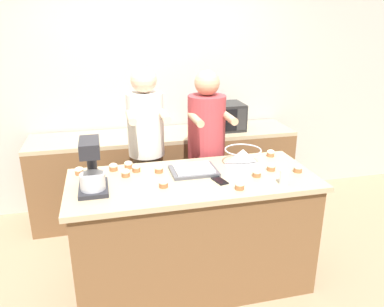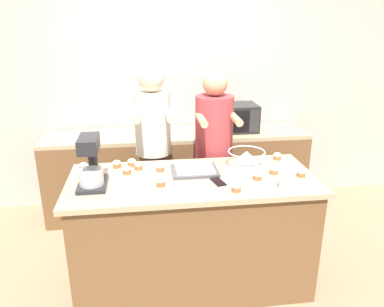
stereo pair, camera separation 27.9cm
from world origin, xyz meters
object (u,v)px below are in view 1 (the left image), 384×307
(baking_tray, at_px, (194,170))
(cupcake_11, at_px, (113,167))
(cupcake_9, at_px, (298,168))
(drinking_glass, at_px, (284,177))
(person_left, at_px, (147,156))
(cupcake_3, at_px, (163,183))
(stand_mixer, at_px, (92,169))
(cupcake_12, at_px, (94,171))
(cell_phone, at_px, (220,181))
(cupcake_7, at_px, (128,165))
(microwave_oven, at_px, (220,117))
(cupcake_4, at_px, (240,185))
(mixing_bowl, at_px, (243,156))
(cupcake_10, at_px, (257,173))
(cupcake_2, at_px, (79,171))
(cupcake_5, at_px, (159,169))
(cupcake_6, at_px, (136,168))
(cupcake_0, at_px, (126,173))
(cupcake_1, at_px, (271,167))
(cupcake_8, at_px, (271,153))
(person_right, at_px, (206,155))

(baking_tray, distance_m, cupcake_11, 0.63)
(cupcake_9, relative_size, cupcake_11, 1.00)
(baking_tray, relative_size, drinking_glass, 3.31)
(person_left, xyz_separation_m, cupcake_9, (1.09, -0.72, 0.06))
(cupcake_3, bearing_deg, cupcake_11, 129.36)
(stand_mixer, distance_m, cupcake_12, 0.32)
(cell_phone, bearing_deg, cupcake_7, 146.31)
(microwave_oven, xyz_separation_m, cupcake_4, (-0.35, -1.55, -0.10))
(mixing_bowl, xyz_separation_m, cupcake_11, (-1.04, 0.12, -0.04))
(cupcake_7, height_order, cupcake_10, same)
(mixing_bowl, bearing_deg, cupcake_9, -35.24)
(cupcake_2, bearing_deg, person_left, 33.09)
(cupcake_5, distance_m, cupcake_11, 0.36)
(cupcake_6, xyz_separation_m, cupcake_9, (1.22, -0.31, 0.00))
(cupcake_0, bearing_deg, cupcake_6, 41.89)
(microwave_oven, distance_m, cupcake_6, 1.47)
(cupcake_1, relative_size, cupcake_3, 1.00)
(cupcake_3, xyz_separation_m, cupcake_9, (1.07, 0.03, 0.00))
(cell_phone, bearing_deg, cupcake_10, 3.23)
(cupcake_3, bearing_deg, stand_mixer, 172.81)
(person_left, distance_m, cupcake_8, 1.10)
(cell_phone, relative_size, cupcake_10, 2.33)
(cell_phone, bearing_deg, stand_mixer, 176.33)
(mixing_bowl, xyz_separation_m, cupcake_3, (-0.71, -0.28, -0.04))
(cupcake_1, xyz_separation_m, cupcake_3, (-0.88, -0.11, 0.00))
(mixing_bowl, relative_size, cupcake_11, 4.48)
(cupcake_12, bearing_deg, person_left, 41.69)
(cupcake_6, distance_m, cupcake_9, 1.26)
(baking_tray, distance_m, microwave_oven, 1.31)
(cell_phone, distance_m, cupcake_9, 0.65)
(mixing_bowl, distance_m, cupcake_9, 0.44)
(drinking_glass, height_order, cupcake_8, drinking_glass)
(cupcake_9, bearing_deg, cupcake_6, 165.82)
(cupcake_9, bearing_deg, cupcake_11, 164.97)
(microwave_oven, xyz_separation_m, cupcake_8, (0.15, -0.97, -0.10))
(cell_phone, relative_size, cupcake_4, 2.33)
(drinking_glass, xyz_separation_m, cupcake_12, (-1.33, 0.50, -0.02))
(drinking_glass, relative_size, cupcake_1, 1.61)
(microwave_oven, height_order, cupcake_7, microwave_oven)
(cupcake_8, bearing_deg, cupcake_3, -157.97)
(drinking_glass, xyz_separation_m, cupcake_7, (-1.07, 0.58, -0.02))
(drinking_glass, distance_m, cupcake_2, 1.54)
(stand_mixer, relative_size, mixing_bowl, 1.24)
(cupcake_9, distance_m, cupcake_10, 0.35)
(baking_tray, xyz_separation_m, cupcake_5, (-0.27, 0.06, 0.01))
(person_right, height_order, cupcake_2, person_right)
(microwave_oven, bearing_deg, person_right, -118.10)
(cupcake_1, xyz_separation_m, cupcake_9, (0.19, -0.08, 0.00))
(person_right, xyz_separation_m, cupcake_11, (-0.86, -0.35, 0.10))
(cell_phone, relative_size, cupcake_1, 2.33)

